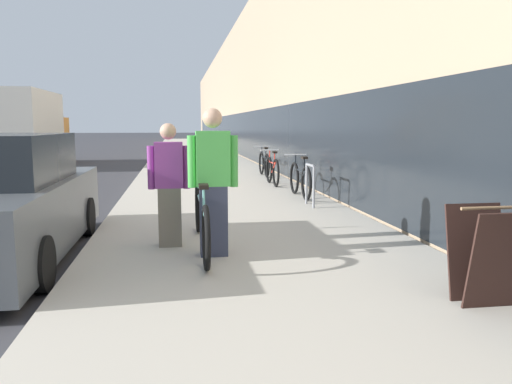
{
  "coord_description": "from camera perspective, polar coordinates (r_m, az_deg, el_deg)",
  "views": [
    {
      "loc": [
        4.33,
        -3.61,
        1.74
      ],
      "look_at": [
        7.18,
        14.16,
        -0.69
      ],
      "focal_mm": 35.0,
      "sensor_mm": 36.0,
      "label": 1
    }
  ],
  "objects": [
    {
      "name": "sidewalk_slab",
      "position": [
        24.69,
        -6.68,
        3.74
      ],
      "size": [
        4.58,
        70.0,
        0.12
      ],
      "color": "#BCB5A5",
      "rests_on": "ground"
    },
    {
      "name": "cruiser_bike_middle",
      "position": [
        13.54,
        1.89,
        2.48
      ],
      "size": [
        0.52,
        1.7,
        0.93
      ],
      "color": "black",
      "rests_on": "sidewalk_slab"
    },
    {
      "name": "cruiser_bike_farthest",
      "position": [
        15.9,
        0.93,
        3.26
      ],
      "size": [
        0.52,
        1.72,
        0.94
      ],
      "color": "black",
      "rests_on": "sidewalk_slab"
    },
    {
      "name": "person_bystander",
      "position": [
        6.72,
        -9.89,
        0.79
      ],
      "size": [
        0.56,
        0.22,
        1.64
      ],
      "color": "#756B5B",
      "rests_on": "sidewalk_slab"
    },
    {
      "name": "sandwich_board_sign",
      "position": [
        5.0,
        24.9,
        -6.55
      ],
      "size": [
        0.56,
        0.56,
        0.9
      ],
      "color": "#331E19",
      "rests_on": "sidewalk_slab"
    },
    {
      "name": "cruiser_bike_nearest",
      "position": [
        11.27,
        5.06,
        1.42
      ],
      "size": [
        0.52,
        1.85,
        0.94
      ],
      "color": "black",
      "rests_on": "sidewalk_slab"
    },
    {
      "name": "moving_truck",
      "position": [
        22.82,
        -25.08,
        6.5
      ],
      "size": [
        2.5,
        6.62,
        3.08
      ],
      "color": "orange",
      "rests_on": "ground"
    },
    {
      "name": "storefront_facade",
      "position": [
        33.72,
        5.38,
        10.91
      ],
      "size": [
        10.01,
        70.0,
        7.33
      ],
      "color": "tan",
      "rests_on": "ground"
    },
    {
      "name": "bike_rack_hoop",
      "position": [
        10.03,
        6.2,
        1.31
      ],
      "size": [
        0.05,
        0.6,
        0.84
      ],
      "color": "gray",
      "rests_on": "sidewalk_slab"
    },
    {
      "name": "tandem_bicycle",
      "position": [
        6.58,
        -6.26,
        -3.07
      ],
      "size": [
        0.52,
        2.79,
        0.94
      ],
      "color": "black",
      "rests_on": "sidewalk_slab"
    },
    {
      "name": "person_rider",
      "position": [
        6.15,
        -4.92,
        1.08
      ],
      "size": [
        0.62,
        0.24,
        1.82
      ],
      "color": "#33384C",
      "rests_on": "sidewalk_slab"
    }
  ]
}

